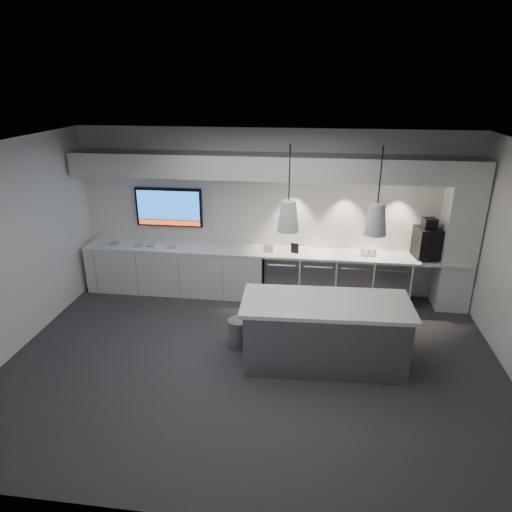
# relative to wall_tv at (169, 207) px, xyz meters

# --- Properties ---
(floor) EXTENTS (7.00, 7.00, 0.00)m
(floor) POSITION_rel_wall_tv_xyz_m (1.90, -2.45, -1.56)
(floor) COLOR #323234
(floor) RESTS_ON ground
(ceiling) EXTENTS (7.00, 7.00, 0.00)m
(ceiling) POSITION_rel_wall_tv_xyz_m (1.90, -2.45, 1.44)
(ceiling) COLOR black
(ceiling) RESTS_ON wall_back
(wall_back) EXTENTS (7.00, 0.00, 7.00)m
(wall_back) POSITION_rel_wall_tv_xyz_m (1.90, 0.05, -0.06)
(wall_back) COLOR white
(wall_back) RESTS_ON floor
(wall_front) EXTENTS (7.00, 0.00, 7.00)m
(wall_front) POSITION_rel_wall_tv_xyz_m (1.90, -4.95, -0.06)
(wall_front) COLOR white
(wall_front) RESTS_ON floor
(wall_left) EXTENTS (0.00, 7.00, 7.00)m
(wall_left) POSITION_rel_wall_tv_xyz_m (-1.60, -2.45, -0.06)
(wall_left) COLOR white
(wall_left) RESTS_ON floor
(back_counter) EXTENTS (6.80, 0.65, 0.04)m
(back_counter) POSITION_rel_wall_tv_xyz_m (1.90, -0.27, -0.68)
(back_counter) COLOR white
(back_counter) RESTS_ON left_base_cabinets
(left_base_cabinets) EXTENTS (3.30, 0.63, 0.86)m
(left_base_cabinets) POSITION_rel_wall_tv_xyz_m (0.15, -0.27, -1.13)
(left_base_cabinets) COLOR white
(left_base_cabinets) RESTS_ON floor
(fridge_unit_a) EXTENTS (0.60, 0.61, 0.85)m
(fridge_unit_a) POSITION_rel_wall_tv_xyz_m (2.15, -0.27, -1.13)
(fridge_unit_a) COLOR #97999F
(fridge_unit_a) RESTS_ON floor
(fridge_unit_b) EXTENTS (0.60, 0.61, 0.85)m
(fridge_unit_b) POSITION_rel_wall_tv_xyz_m (2.78, -0.27, -1.13)
(fridge_unit_b) COLOR #97999F
(fridge_unit_b) RESTS_ON floor
(fridge_unit_c) EXTENTS (0.60, 0.61, 0.85)m
(fridge_unit_c) POSITION_rel_wall_tv_xyz_m (3.41, -0.27, -1.13)
(fridge_unit_c) COLOR #97999F
(fridge_unit_c) RESTS_ON floor
(fridge_unit_d) EXTENTS (0.60, 0.61, 0.85)m
(fridge_unit_d) POSITION_rel_wall_tv_xyz_m (4.04, -0.27, -1.13)
(fridge_unit_d) COLOR #97999F
(fridge_unit_d) RESTS_ON floor
(backsplash) EXTENTS (4.60, 0.03, 1.30)m
(backsplash) POSITION_rel_wall_tv_xyz_m (3.10, 0.03, -0.01)
(backsplash) COLOR white
(backsplash) RESTS_ON wall_back
(soffit) EXTENTS (6.90, 0.60, 0.40)m
(soffit) POSITION_rel_wall_tv_xyz_m (1.90, -0.25, 0.84)
(soffit) COLOR white
(soffit) RESTS_ON wall_back
(column) EXTENTS (0.55, 0.55, 2.60)m
(column) POSITION_rel_wall_tv_xyz_m (5.10, -0.25, -0.26)
(column) COLOR white
(column) RESTS_ON floor
(wall_tv) EXTENTS (1.25, 0.07, 0.72)m
(wall_tv) POSITION_rel_wall_tv_xyz_m (0.00, 0.00, 0.00)
(wall_tv) COLOR black
(wall_tv) RESTS_ON wall_back
(island) EXTENTS (2.33, 1.07, 0.97)m
(island) POSITION_rel_wall_tv_xyz_m (2.89, -2.31, -1.07)
(island) COLOR #97999F
(island) RESTS_ON floor
(bin) EXTENTS (0.41, 0.41, 0.44)m
(bin) POSITION_rel_wall_tv_xyz_m (1.62, -2.03, -1.34)
(bin) COLOR #97999F
(bin) RESTS_ON floor
(coffee_machine) EXTENTS (0.45, 0.60, 0.70)m
(coffee_machine) POSITION_rel_wall_tv_xyz_m (4.60, -0.25, -0.37)
(coffee_machine) COLOR black
(coffee_machine) RESTS_ON back_counter
(sign_black) EXTENTS (0.14, 0.06, 0.18)m
(sign_black) POSITION_rel_wall_tv_xyz_m (2.36, -0.33, -0.57)
(sign_black) COLOR black
(sign_black) RESTS_ON back_counter
(sign_white) EXTENTS (0.18, 0.06, 0.14)m
(sign_white) POSITION_rel_wall_tv_xyz_m (1.89, -0.35, -0.59)
(sign_white) COLOR white
(sign_white) RESTS_ON back_counter
(cup_cluster) EXTENTS (0.26, 0.17, 0.14)m
(cup_cluster) POSITION_rel_wall_tv_xyz_m (3.64, -0.29, -0.59)
(cup_cluster) COLOR white
(cup_cluster) RESTS_ON back_counter
(tray_a) EXTENTS (0.18, 0.18, 0.02)m
(tray_a) POSITION_rel_wall_tv_xyz_m (-1.01, -0.29, -0.65)
(tray_a) COLOR #A1A1A1
(tray_a) RESTS_ON back_counter
(tray_b) EXTENTS (0.20, 0.20, 0.02)m
(tray_b) POSITION_rel_wall_tv_xyz_m (-0.51, -0.34, -0.65)
(tray_b) COLOR #A1A1A1
(tray_b) RESTS_ON back_counter
(tray_c) EXTENTS (0.16, 0.16, 0.02)m
(tray_c) POSITION_rel_wall_tv_xyz_m (-0.28, -0.31, -0.65)
(tray_c) COLOR #A1A1A1
(tray_c) RESTS_ON back_counter
(tray_d) EXTENTS (0.20, 0.20, 0.02)m
(tray_d) POSITION_rel_wall_tv_xyz_m (0.12, -0.34, -0.65)
(tray_d) COLOR #A1A1A1
(tray_d) RESTS_ON back_counter
(pendant_left) EXTENTS (0.28, 0.28, 1.10)m
(pendant_left) POSITION_rel_wall_tv_xyz_m (2.34, -2.31, 0.59)
(pendant_left) COLOR white
(pendant_left) RESTS_ON ceiling
(pendant_right) EXTENTS (0.28, 0.28, 1.10)m
(pendant_right) POSITION_rel_wall_tv_xyz_m (3.43, -2.31, 0.59)
(pendant_right) COLOR white
(pendant_right) RESTS_ON ceiling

